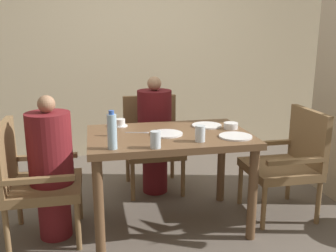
{
  "coord_description": "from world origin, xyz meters",
  "views": [
    {
      "loc": [
        -0.56,
        -2.71,
        1.51
      ],
      "look_at": [
        0.0,
        0.04,
        0.81
      ],
      "focal_mm": 40.0,
      "sensor_mm": 36.0,
      "label": 1
    }
  ],
  "objects_px": {
    "diner_in_left_chair": "(51,167)",
    "chair_far_side": "(152,140)",
    "plate_main_left": "(167,134)",
    "glass_tall_near": "(200,134)",
    "teacup_with_saucer": "(120,123)",
    "plate_dessert_center": "(236,136)",
    "plate_main_right": "(207,125)",
    "glass_tall_mid": "(156,140)",
    "chair_left_side": "(32,177)",
    "chair_right_side": "(289,159)",
    "water_bottle": "(112,131)",
    "bowl_small": "(231,126)",
    "diner_in_far_chair": "(155,134)"
  },
  "relations": [
    {
      "from": "teacup_with_saucer",
      "to": "glass_tall_mid",
      "type": "xyz_separation_m",
      "value": [
        0.18,
        -0.65,
        0.03
      ]
    },
    {
      "from": "plate_main_right",
      "to": "diner_in_left_chair",
      "type": "bearing_deg",
      "value": -172.2
    },
    {
      "from": "chair_far_side",
      "to": "chair_right_side",
      "type": "relative_size",
      "value": 1.0
    },
    {
      "from": "chair_far_side",
      "to": "glass_tall_mid",
      "type": "height_order",
      "value": "chair_far_side"
    },
    {
      "from": "plate_dessert_center",
      "to": "teacup_with_saucer",
      "type": "height_order",
      "value": "teacup_with_saucer"
    },
    {
      "from": "chair_far_side",
      "to": "chair_right_side",
      "type": "xyz_separation_m",
      "value": [
        1.03,
        -0.81,
        0.0
      ]
    },
    {
      "from": "bowl_small",
      "to": "teacup_with_saucer",
      "type": "bearing_deg",
      "value": 163.23
    },
    {
      "from": "teacup_with_saucer",
      "to": "plate_main_left",
      "type": "bearing_deg",
      "value": -45.12
    },
    {
      "from": "teacup_with_saucer",
      "to": "plate_main_right",
      "type": "bearing_deg",
      "value": -10.95
    },
    {
      "from": "plate_main_right",
      "to": "glass_tall_mid",
      "type": "xyz_separation_m",
      "value": [
        -0.52,
        -0.51,
        0.05
      ]
    },
    {
      "from": "chair_right_side",
      "to": "plate_main_right",
      "type": "bearing_deg",
      "value": 165.88
    },
    {
      "from": "teacup_with_saucer",
      "to": "water_bottle",
      "type": "height_order",
      "value": "water_bottle"
    },
    {
      "from": "diner_in_left_chair",
      "to": "plate_main_right",
      "type": "bearing_deg",
      "value": 7.8
    },
    {
      "from": "plate_main_right",
      "to": "chair_left_side",
      "type": "bearing_deg",
      "value": -173.01
    },
    {
      "from": "chair_left_side",
      "to": "water_bottle",
      "type": "distance_m",
      "value": 0.77
    },
    {
      "from": "chair_far_side",
      "to": "plate_main_left",
      "type": "relative_size",
      "value": 3.67
    },
    {
      "from": "plate_main_left",
      "to": "glass_tall_near",
      "type": "bearing_deg",
      "value": -49.91
    },
    {
      "from": "bowl_small",
      "to": "water_bottle",
      "type": "height_order",
      "value": "water_bottle"
    },
    {
      "from": "chair_far_side",
      "to": "plate_main_left",
      "type": "distance_m",
      "value": 0.88
    },
    {
      "from": "chair_right_side",
      "to": "glass_tall_near",
      "type": "distance_m",
      "value": 0.95
    },
    {
      "from": "glass_tall_mid",
      "to": "chair_left_side",
      "type": "bearing_deg",
      "value": 158.32
    },
    {
      "from": "teacup_with_saucer",
      "to": "glass_tall_near",
      "type": "height_order",
      "value": "glass_tall_near"
    },
    {
      "from": "chair_right_side",
      "to": "teacup_with_saucer",
      "type": "bearing_deg",
      "value": 167.49
    },
    {
      "from": "diner_in_far_chair",
      "to": "teacup_with_saucer",
      "type": "bearing_deg",
      "value": -133.84
    },
    {
      "from": "chair_right_side",
      "to": "plate_main_left",
      "type": "height_order",
      "value": "chair_right_side"
    },
    {
      "from": "teacup_with_saucer",
      "to": "water_bottle",
      "type": "bearing_deg",
      "value": -99.15
    },
    {
      "from": "chair_left_side",
      "to": "chair_right_side",
      "type": "height_order",
      "value": "same"
    },
    {
      "from": "diner_in_left_chair",
      "to": "chair_far_side",
      "type": "height_order",
      "value": "diner_in_left_chair"
    },
    {
      "from": "water_bottle",
      "to": "glass_tall_near",
      "type": "height_order",
      "value": "water_bottle"
    },
    {
      "from": "plate_main_left",
      "to": "glass_tall_near",
      "type": "xyz_separation_m",
      "value": [
        0.2,
        -0.23,
        0.05
      ]
    },
    {
      "from": "glass_tall_near",
      "to": "plate_main_left",
      "type": "bearing_deg",
      "value": 130.09
    },
    {
      "from": "water_bottle",
      "to": "bowl_small",
      "type": "bearing_deg",
      "value": 20.04
    },
    {
      "from": "bowl_small",
      "to": "glass_tall_near",
      "type": "bearing_deg",
      "value": -139.08
    },
    {
      "from": "water_bottle",
      "to": "chair_far_side",
      "type": "bearing_deg",
      "value": 68.22
    },
    {
      "from": "water_bottle",
      "to": "plate_dessert_center",
      "type": "bearing_deg",
      "value": 6.86
    },
    {
      "from": "chair_far_side",
      "to": "diner_in_far_chair",
      "type": "xyz_separation_m",
      "value": [
        -0.0,
        -0.14,
        0.09
      ]
    },
    {
      "from": "teacup_with_saucer",
      "to": "chair_far_side",
      "type": "bearing_deg",
      "value": 55.51
    },
    {
      "from": "diner_in_far_chair",
      "to": "teacup_with_saucer",
      "type": "distance_m",
      "value": 0.55
    },
    {
      "from": "chair_far_side",
      "to": "glass_tall_near",
      "type": "height_order",
      "value": "chair_far_side"
    },
    {
      "from": "chair_right_side",
      "to": "diner_in_left_chair",
      "type": "bearing_deg",
      "value": 180.0
    },
    {
      "from": "plate_dessert_center",
      "to": "glass_tall_near",
      "type": "distance_m",
      "value": 0.3
    },
    {
      "from": "chair_left_side",
      "to": "bowl_small",
      "type": "relative_size",
      "value": 7.94
    },
    {
      "from": "bowl_small",
      "to": "glass_tall_near",
      "type": "height_order",
      "value": "glass_tall_near"
    },
    {
      "from": "glass_tall_near",
      "to": "glass_tall_mid",
      "type": "xyz_separation_m",
      "value": [
        -0.34,
        -0.09,
        0.0
      ]
    },
    {
      "from": "plate_main_left",
      "to": "plate_dessert_center",
      "type": "relative_size",
      "value": 1.0
    },
    {
      "from": "plate_main_right",
      "to": "glass_tall_near",
      "type": "bearing_deg",
      "value": -113.3
    },
    {
      "from": "chair_right_side",
      "to": "water_bottle",
      "type": "relative_size",
      "value": 3.44
    },
    {
      "from": "chair_far_side",
      "to": "plate_dessert_center",
      "type": "height_order",
      "value": "chair_far_side"
    },
    {
      "from": "chair_right_side",
      "to": "bowl_small",
      "type": "bearing_deg",
      "value": 174.99
    },
    {
      "from": "chair_left_side",
      "to": "bowl_small",
      "type": "height_order",
      "value": "chair_left_side"
    }
  ]
}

